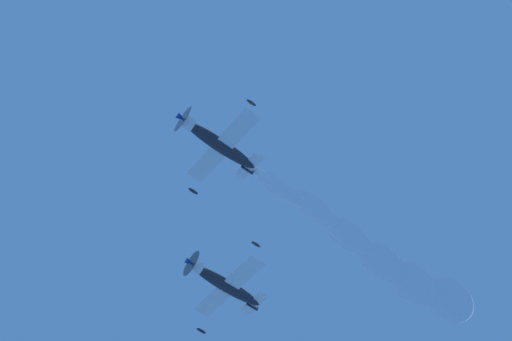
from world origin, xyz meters
TOP-DOWN VIEW (x-y plane):
  - airplane_lead at (4.94, 0.89)m, footprint 8.55×8.87m
  - airplane_left_wingman at (1.24, -12.31)m, footprint 8.52×8.94m
  - smoke_trail_lead at (-14.75, -7.75)m, footprint 25.77×12.76m

SIDE VIEW (x-z plane):
  - airplane_left_wingman at x=1.24m, z-range 73.07..77.13m
  - airplane_lead at x=4.94m, z-range 73.11..77.23m
  - smoke_trail_lead at x=-14.75m, z-range 74.57..79.84m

